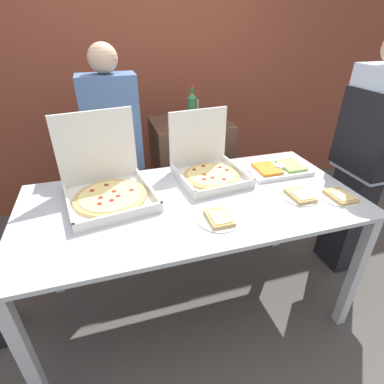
{
  "coord_description": "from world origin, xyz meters",
  "views": [
    {
      "loc": [
        -0.43,
        -1.43,
        1.81
      ],
      "look_at": [
        0.0,
        0.0,
        0.95
      ],
      "focal_mm": 28.0,
      "sensor_mm": 36.0,
      "label": 1
    }
  ],
  "objects_px": {
    "soda_can_silver": "(195,107)",
    "person_server_vest": "(366,153)",
    "pizza_box_far_right": "(107,184)",
    "pizza_box_near_right": "(208,166)",
    "paper_plate_front_center": "(340,197)",
    "veggie_tray": "(279,169)",
    "paper_plate_front_right": "(300,196)",
    "paper_plate_front_left": "(219,218)",
    "person_guest_cap": "(116,158)",
    "soda_bottle": "(192,107)"
  },
  "relations": [
    {
      "from": "paper_plate_front_left",
      "to": "paper_plate_front_right",
      "type": "distance_m",
      "value": 0.55
    },
    {
      "from": "pizza_box_near_right",
      "to": "paper_plate_front_left",
      "type": "height_order",
      "value": "pizza_box_near_right"
    },
    {
      "from": "soda_can_silver",
      "to": "person_server_vest",
      "type": "bearing_deg",
      "value": -47.69
    },
    {
      "from": "pizza_box_near_right",
      "to": "person_server_vest",
      "type": "relative_size",
      "value": 0.27
    },
    {
      "from": "paper_plate_front_left",
      "to": "veggie_tray",
      "type": "bearing_deg",
      "value": 34.68
    },
    {
      "from": "soda_bottle",
      "to": "paper_plate_front_right",
      "type": "bearing_deg",
      "value": -72.22
    },
    {
      "from": "pizza_box_far_right",
      "to": "person_guest_cap",
      "type": "height_order",
      "value": "person_guest_cap"
    },
    {
      "from": "paper_plate_front_center",
      "to": "veggie_tray",
      "type": "relative_size",
      "value": 0.52
    },
    {
      "from": "pizza_box_far_right",
      "to": "pizza_box_near_right",
      "type": "relative_size",
      "value": 1.18
    },
    {
      "from": "pizza_box_near_right",
      "to": "paper_plate_front_left",
      "type": "bearing_deg",
      "value": -108.67
    },
    {
      "from": "paper_plate_front_left",
      "to": "paper_plate_front_center",
      "type": "relative_size",
      "value": 1.08
    },
    {
      "from": "person_guest_cap",
      "to": "pizza_box_far_right",
      "type": "bearing_deg",
      "value": 81.68
    },
    {
      "from": "person_guest_cap",
      "to": "person_server_vest",
      "type": "distance_m",
      "value": 1.83
    },
    {
      "from": "paper_plate_front_center",
      "to": "person_guest_cap",
      "type": "relative_size",
      "value": 0.12
    },
    {
      "from": "pizza_box_near_right",
      "to": "paper_plate_front_right",
      "type": "xyz_separation_m",
      "value": [
        0.43,
        -0.42,
        -0.06
      ]
    },
    {
      "from": "paper_plate_front_right",
      "to": "person_server_vest",
      "type": "bearing_deg",
      "value": 20.3
    },
    {
      "from": "paper_plate_front_right",
      "to": "person_guest_cap",
      "type": "distance_m",
      "value": 1.37
    },
    {
      "from": "paper_plate_front_center",
      "to": "veggie_tray",
      "type": "xyz_separation_m",
      "value": [
        -0.16,
        0.42,
        0.01
      ]
    },
    {
      "from": "soda_can_silver",
      "to": "person_server_vest",
      "type": "relative_size",
      "value": 0.07
    },
    {
      "from": "person_guest_cap",
      "to": "paper_plate_front_right",
      "type": "bearing_deg",
      "value": 136.07
    },
    {
      "from": "paper_plate_front_left",
      "to": "soda_can_silver",
      "type": "relative_size",
      "value": 1.84
    },
    {
      "from": "pizza_box_near_right",
      "to": "person_server_vest",
      "type": "distance_m",
      "value": 1.14
    },
    {
      "from": "paper_plate_front_center",
      "to": "person_guest_cap",
      "type": "xyz_separation_m",
      "value": [
        -1.21,
        1.03,
        -0.03
      ]
    },
    {
      "from": "pizza_box_far_right",
      "to": "person_server_vest",
      "type": "relative_size",
      "value": 0.31
    },
    {
      "from": "paper_plate_front_right",
      "to": "veggie_tray",
      "type": "height_order",
      "value": "veggie_tray"
    },
    {
      "from": "paper_plate_front_right",
      "to": "person_guest_cap",
      "type": "relative_size",
      "value": 0.12
    },
    {
      "from": "paper_plate_front_right",
      "to": "pizza_box_near_right",
      "type": "bearing_deg",
      "value": 135.73
    },
    {
      "from": "veggie_tray",
      "to": "paper_plate_front_right",
      "type": "bearing_deg",
      "value": -99.95
    },
    {
      "from": "paper_plate_front_left",
      "to": "person_server_vest",
      "type": "bearing_deg",
      "value": 15.12
    },
    {
      "from": "paper_plate_front_center",
      "to": "person_server_vest",
      "type": "xyz_separation_m",
      "value": [
        0.48,
        0.34,
        0.08
      ]
    },
    {
      "from": "veggie_tray",
      "to": "person_guest_cap",
      "type": "relative_size",
      "value": 0.24
    },
    {
      "from": "paper_plate_front_left",
      "to": "paper_plate_front_right",
      "type": "relative_size",
      "value": 1.1
    },
    {
      "from": "paper_plate_front_center",
      "to": "soda_bottle",
      "type": "distance_m",
      "value": 1.3
    },
    {
      "from": "person_guest_cap",
      "to": "person_server_vest",
      "type": "height_order",
      "value": "person_server_vest"
    },
    {
      "from": "person_guest_cap",
      "to": "paper_plate_front_center",
      "type": "bearing_deg",
      "value": 139.54
    },
    {
      "from": "paper_plate_front_center",
      "to": "soda_bottle",
      "type": "height_order",
      "value": "soda_bottle"
    },
    {
      "from": "paper_plate_front_right",
      "to": "soda_can_silver",
      "type": "xyz_separation_m",
      "value": [
        -0.24,
        1.29,
        0.23
      ]
    },
    {
      "from": "paper_plate_front_right",
      "to": "pizza_box_far_right",
      "type": "bearing_deg",
      "value": 162.42
    },
    {
      "from": "paper_plate_front_left",
      "to": "veggie_tray",
      "type": "relative_size",
      "value": 0.56
    },
    {
      "from": "pizza_box_far_right",
      "to": "paper_plate_front_center",
      "type": "bearing_deg",
      "value": -26.94
    },
    {
      "from": "paper_plate_front_left",
      "to": "pizza_box_far_right",
      "type": "bearing_deg",
      "value": 142.14
    },
    {
      "from": "soda_bottle",
      "to": "pizza_box_near_right",
      "type": "bearing_deg",
      "value": -97.78
    },
    {
      "from": "veggie_tray",
      "to": "person_guest_cap",
      "type": "bearing_deg",
      "value": 149.66
    },
    {
      "from": "paper_plate_front_center",
      "to": "soda_can_silver",
      "type": "relative_size",
      "value": 1.7
    },
    {
      "from": "paper_plate_front_center",
      "to": "soda_can_silver",
      "type": "height_order",
      "value": "soda_can_silver"
    },
    {
      "from": "paper_plate_front_center",
      "to": "soda_can_silver",
      "type": "bearing_deg",
      "value": 108.62
    },
    {
      "from": "veggie_tray",
      "to": "person_server_vest",
      "type": "height_order",
      "value": "person_server_vest"
    },
    {
      "from": "pizza_box_near_right",
      "to": "soda_bottle",
      "type": "distance_m",
      "value": 0.69
    },
    {
      "from": "paper_plate_front_center",
      "to": "person_guest_cap",
      "type": "distance_m",
      "value": 1.59
    },
    {
      "from": "paper_plate_front_right",
      "to": "person_guest_cap",
      "type": "height_order",
      "value": "person_guest_cap"
    }
  ]
}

